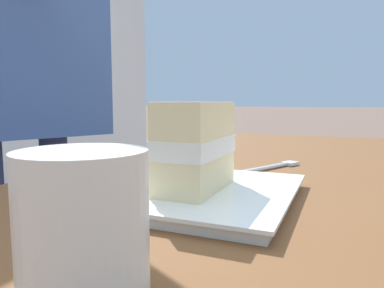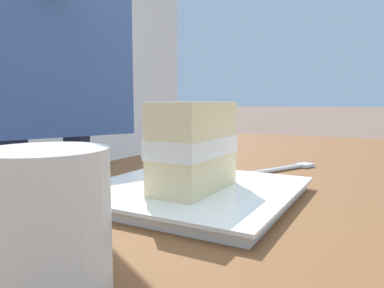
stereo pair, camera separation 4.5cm
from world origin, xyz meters
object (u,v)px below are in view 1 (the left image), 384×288
at_px(patio_table, 292,247).
at_px(dessert_plate, 192,192).
at_px(dessert_fork, 272,167).
at_px(diner_person, 16,33).
at_px(cake_slice, 196,146).
at_px(coffee_cup, 84,228).

bearing_deg(patio_table, dessert_plate, -41.81).
height_order(dessert_fork, diner_person, diner_person).
xyz_separation_m(dessert_fork, diner_person, (0.01, -0.62, 0.28)).
height_order(patio_table, dessert_fork, dessert_fork).
distance_m(cake_slice, dessert_fork, 0.27).
height_order(patio_table, cake_slice, cake_slice).
height_order(coffee_cup, diner_person, diner_person).
distance_m(cake_slice, coffee_cup, 0.24).
relative_size(dessert_fork, coffee_cup, 1.70).
xyz_separation_m(dessert_plate, diner_person, (-0.23, -0.56, 0.28)).
xyz_separation_m(dessert_plate, cake_slice, (0.02, 0.01, 0.06)).
bearing_deg(coffee_cup, dessert_fork, 177.77).
xyz_separation_m(patio_table, diner_person, (-0.11, -0.67, 0.38)).
relative_size(dessert_plate, cake_slice, 2.02).
relative_size(patio_table, cake_slice, 13.42).
bearing_deg(cake_slice, dessert_fork, 169.97).
height_order(cake_slice, dessert_fork, cake_slice).
distance_m(patio_table, dessert_plate, 0.20).
height_order(dessert_plate, coffee_cup, coffee_cup).
bearing_deg(patio_table, cake_slice, -35.30).
height_order(patio_table, diner_person, diner_person).
height_order(cake_slice, diner_person, diner_person).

